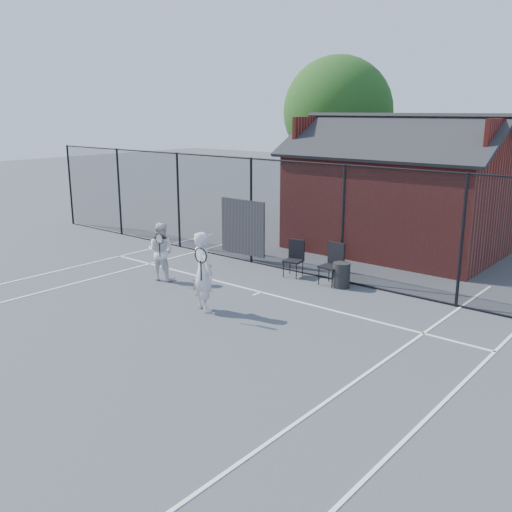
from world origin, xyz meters
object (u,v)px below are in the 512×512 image
Objects in this scene: chair_left at (331,265)px; waste_bin at (341,275)px; clubhouse at (397,199)px; player_front at (203,272)px; player_back at (161,251)px; chair_right at (293,259)px.

chair_left reaches higher than waste_bin.
chair_left is (0.44, -4.40, -1.09)m from clubhouse.
player_front reaches higher than chair_left.
player_back is (-2.50, 0.99, -0.13)m from player_front.
waste_bin is at bearing 31.29° from player_back.
player_front is 1.17× the size of player_back.
clubhouse is 7.84m from player_front.
player_front reaches higher than player_back.
chair_left is 1.66× the size of waste_bin.
chair_left is at bearing 33.43° from player_back.
player_front is 3.72m from waste_bin.
chair_right is 1.48m from waste_bin.
clubhouse is 6.89× the size of chair_right.
player_front is at bearing -113.02° from waste_bin.
clubhouse reaches higher than chair_right.
clubhouse is 4.33× the size of player_back.
clubhouse is at bearing 71.29° from chair_right.
player_front is 2.82× the size of waste_bin.
chair_left is at bearing -84.29° from clubhouse.
waste_bin is (1.47, 0.00, -0.16)m from chair_right.
chair_right is (-0.72, -4.40, -1.13)m from clubhouse.
player_back is at bearing -145.27° from chair_right.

